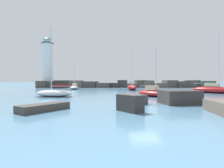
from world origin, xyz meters
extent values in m
plane|color=teal|center=(0.00, 0.00, 0.00)|extent=(600.00, 600.00, 0.00)
cube|color=teal|center=(0.00, 105.42, 0.00)|extent=(400.00, 116.00, 0.01)
cube|color=#4C443D|center=(-26.21, 44.96, 1.13)|extent=(4.18, 5.81, 2.26)
cube|color=#423D38|center=(-23.21, 45.24, 1.04)|extent=(3.09, 4.68, 2.08)
cube|color=#383330|center=(-19.30, 45.42, 1.22)|extent=(5.00, 5.37, 2.43)
cube|color=brown|center=(-14.76, 45.00, 1.20)|extent=(4.74, 4.03, 2.39)
cube|color=#423D38|center=(-9.96, 45.63, 1.04)|extent=(5.55, 6.04, 2.09)
cube|color=#4C443D|center=(-5.45, 44.99, 0.82)|extent=(4.39, 5.21, 1.63)
cube|color=#383330|center=(-1.75, 45.93, 0.80)|extent=(4.65, 4.93, 1.59)
cube|color=#383330|center=(1.32, 45.86, 1.27)|extent=(3.68, 5.23, 2.55)
cube|color=brown|center=(4.02, 45.25, 0.69)|extent=(4.10, 4.03, 1.37)
cube|color=#4C443D|center=(7.60, 45.80, 1.25)|extent=(4.19, 3.83, 2.49)
cube|color=brown|center=(10.43, 45.87, 1.20)|extent=(4.28, 5.14, 2.40)
cube|color=brown|center=(13.67, 44.76, 0.80)|extent=(5.01, 6.00, 1.60)
cube|color=#4C443D|center=(17.44, 44.93, 1.24)|extent=(4.51, 4.67, 2.47)
cube|color=#423D38|center=(21.15, 44.67, 1.07)|extent=(4.45, 4.68, 2.14)
cube|color=#4C443D|center=(25.03, 44.79, 1.24)|extent=(4.54, 3.62, 2.48)
cube|color=#423D38|center=(29.14, 44.72, 1.11)|extent=(5.46, 5.43, 2.21)
cylinder|color=gray|center=(-24.89, 46.72, 0.90)|extent=(4.77, 4.77, 1.80)
cylinder|color=white|center=(-24.89, 46.72, 8.55)|extent=(3.53, 3.53, 13.50)
cylinder|color=#232328|center=(-24.89, 46.72, 15.42)|extent=(4.06, 4.06, 0.25)
cylinder|color=silver|center=(-24.89, 46.72, 16.12)|extent=(2.47, 2.47, 1.15)
cone|color=#194C38|center=(-24.89, 46.72, 17.15)|extent=(3.00, 3.00, 0.90)
cube|color=#383330|center=(-1.43, -1.43, 0.64)|extent=(2.06, 2.25, 1.27)
cube|color=#383330|center=(4.04, 2.94, 0.68)|extent=(3.89, 3.21, 1.35)
cube|color=brown|center=(5.08, -2.30, 0.44)|extent=(1.81, 3.58, 0.87)
cube|color=#423D38|center=(-0.24, 2.89, 0.46)|extent=(2.12, 2.19, 0.93)
cube|color=#423D38|center=(-8.05, -1.02, 0.27)|extent=(3.47, 4.04, 0.55)
ellipsoid|color=maroon|center=(3.39, 10.78, 0.47)|extent=(5.03, 5.63, 0.95)
cube|color=black|center=(3.39, 10.78, 0.01)|extent=(4.83, 5.38, 0.03)
cube|color=beige|center=(3.22, 10.99, 1.27)|extent=(1.92, 2.01, 0.64)
cylinder|color=silver|center=(3.64, 10.45, 4.12)|extent=(0.12, 0.12, 6.33)
cylinder|color=#BCBCC1|center=(2.71, 11.65, 1.50)|extent=(1.94, 2.45, 0.10)
cube|color=#4C4C51|center=(2.71, 11.65, 1.60)|extent=(1.74, 2.16, 0.20)
ellipsoid|color=white|center=(-12.62, 32.73, 0.48)|extent=(2.01, 5.56, 0.95)
cube|color=black|center=(-12.62, 32.73, 0.01)|extent=(1.97, 5.28, 0.03)
cube|color=beige|center=(-12.62, 33.00, 1.27)|extent=(1.08, 1.67, 0.64)
cylinder|color=silver|center=(-12.61, 32.31, 4.11)|extent=(0.12, 0.12, 6.32)
cylinder|color=#BCBCC1|center=(-12.63, 33.83, 1.50)|extent=(0.15, 3.04, 0.10)
cube|color=maroon|center=(-12.63, 33.83, 1.60)|extent=(0.24, 2.59, 0.20)
ellipsoid|color=maroon|center=(2.35, 28.17, 0.64)|extent=(2.63, 5.66, 1.29)
cube|color=black|center=(2.35, 28.17, 0.01)|extent=(2.56, 5.39, 0.03)
cylinder|color=silver|center=(2.41, 27.76, 5.19)|extent=(0.12, 0.12, 7.80)
cylinder|color=#BCBCC1|center=(2.19, 29.24, 1.84)|extent=(0.54, 2.98, 0.10)
cube|color=maroon|center=(2.19, 29.24, 1.94)|extent=(0.57, 2.55, 0.20)
ellipsoid|color=maroon|center=(16.31, 17.47, 0.63)|extent=(6.78, 7.13, 1.25)
cube|color=black|center=(16.31, 17.47, 0.01)|extent=(6.49, 6.82, 0.03)
cube|color=beige|center=(16.04, 17.76, 1.57)|extent=(2.43, 2.50, 0.64)
cylinder|color=silver|center=(16.70, 17.04, 6.24)|extent=(0.12, 0.12, 9.97)
cylinder|color=#BCBCC1|center=(15.26, 18.61, 1.80)|extent=(2.94, 3.20, 0.10)
cube|color=#1E664C|center=(15.26, 18.61, 1.90)|extent=(2.59, 2.80, 0.20)
ellipsoid|color=silver|center=(-11.03, 10.58, 0.50)|extent=(5.33, 2.11, 0.99)
cube|color=black|center=(-11.03, 10.58, 0.01)|extent=(5.07, 2.06, 0.03)
cylinder|color=silver|center=(-11.42, 10.61, 5.54)|extent=(0.12, 0.12, 9.10)
cylinder|color=#BCBCC1|center=(-9.98, 10.52, 1.54)|extent=(2.88, 0.28, 0.10)
cube|color=maroon|center=(-9.98, 10.52, 1.64)|extent=(2.45, 0.35, 0.20)
sphere|color=#EA5914|center=(11.03, 21.56, 0.25)|extent=(0.51, 0.51, 0.51)
cylinder|color=black|center=(11.03, 21.56, 0.61)|extent=(0.04, 0.04, 0.20)
camera|label=1|loc=(-2.90, -14.56, 2.33)|focal=28.00mm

